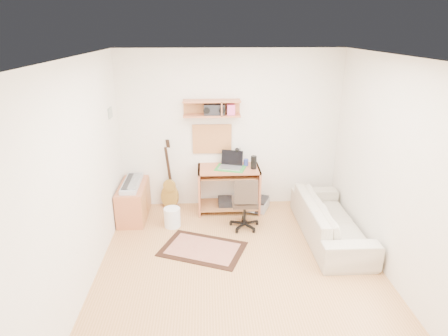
{
  "coord_description": "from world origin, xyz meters",
  "views": [
    {
      "loc": [
        -0.41,
        -4.04,
        2.89
      ],
      "look_at": [
        -0.15,
        1.05,
        1.0
      ],
      "focal_mm": 30.47,
      "sensor_mm": 36.0,
      "label": 1
    }
  ],
  "objects_px": {
    "desk": "(229,189)",
    "sofa": "(331,214)",
    "task_chair": "(245,202)",
    "printer": "(253,203)",
    "cabinet": "(133,201)"
  },
  "relations": [
    {
      "from": "desk",
      "to": "sofa",
      "type": "distance_m",
      "value": 1.71
    },
    {
      "from": "printer",
      "to": "sofa",
      "type": "bearing_deg",
      "value": -21.3
    },
    {
      "from": "task_chair",
      "to": "sofa",
      "type": "relative_size",
      "value": 0.45
    },
    {
      "from": "desk",
      "to": "cabinet",
      "type": "height_order",
      "value": "desk"
    },
    {
      "from": "cabinet",
      "to": "printer",
      "type": "xyz_separation_m",
      "value": [
        1.96,
        0.22,
        -0.19
      ]
    },
    {
      "from": "desk",
      "to": "cabinet",
      "type": "distance_m",
      "value": 1.56
    },
    {
      "from": "printer",
      "to": "sofa",
      "type": "distance_m",
      "value": 1.44
    },
    {
      "from": "task_chair",
      "to": "printer",
      "type": "bearing_deg",
      "value": 72.57
    },
    {
      "from": "cabinet",
      "to": "sofa",
      "type": "xyz_separation_m",
      "value": [
        2.96,
        -0.78,
        0.1
      ]
    },
    {
      "from": "cabinet",
      "to": "sofa",
      "type": "bearing_deg",
      "value": -14.69
    },
    {
      "from": "printer",
      "to": "sofa",
      "type": "height_order",
      "value": "sofa"
    },
    {
      "from": "cabinet",
      "to": "printer",
      "type": "bearing_deg",
      "value": 6.26
    },
    {
      "from": "task_chair",
      "to": "cabinet",
      "type": "height_order",
      "value": "task_chair"
    },
    {
      "from": "task_chair",
      "to": "sofa",
      "type": "distance_m",
      "value": 1.26
    },
    {
      "from": "desk",
      "to": "sofa",
      "type": "height_order",
      "value": "desk"
    }
  ]
}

